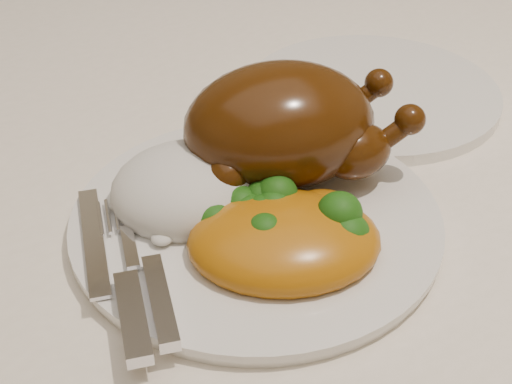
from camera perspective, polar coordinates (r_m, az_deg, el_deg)
name	(u,v)px	position (r m, az deg, el deg)	size (l,w,h in m)	color
dining_table	(267,275)	(0.64, 0.85, -6.69)	(1.60, 0.90, 0.76)	brown
tablecloth	(267,210)	(0.59, 0.91, -1.47)	(1.73, 1.03, 0.18)	white
dinner_plate	(256,220)	(0.52, 0.00, -2.27)	(0.27, 0.27, 0.01)	white
side_plate	(372,92)	(0.70, 9.27, 7.90)	(0.24, 0.24, 0.01)	white
roast_chicken	(285,125)	(0.54, 2.36, 5.38)	(0.19, 0.14, 0.09)	#492307
rice_mound	(189,190)	(0.53, -5.40, 0.17)	(0.14, 0.13, 0.06)	white
mac_and_cheese	(286,231)	(0.49, 2.40, -3.18)	(0.16, 0.15, 0.05)	#C0760C
cutlery	(132,284)	(0.46, -9.89, -7.24)	(0.05, 0.18, 0.01)	silver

